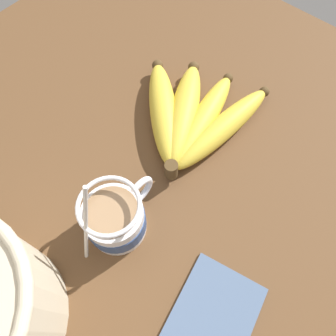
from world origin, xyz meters
The scene contains 4 objects.
table centered at (0.00, 0.00, 1.56)cm, with size 102.98×102.98×3.13cm.
coffee_mug centered at (-6.85, -0.22, 6.77)cm, with size 13.44×8.28×16.73cm.
banana_bunch centered at (13.74, 3.46, 5.25)cm, with size 24.12×21.16×4.50cm.
napkin centered at (-8.10, -17.50, 3.43)cm, with size 15.76×12.49×0.60cm.
Camera 1 is at (-12.95, -14.55, 48.80)cm, focal length 35.00 mm.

